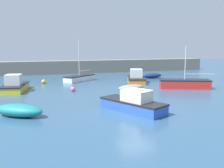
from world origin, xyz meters
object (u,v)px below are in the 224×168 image
Objects in this scene: rowboat_blue_near at (152,75)px; mooring_buoy_yellow at (44,82)px; sailboat_tall_mast at (79,78)px; cabin_cruiser_white at (15,86)px; motorboat_with_cabin at (136,78)px; rowboat_white_midwater at (19,110)px; sailboat_short_mast at (184,84)px; motorboat_grey_hull at (133,103)px; open_tender_yellow at (131,87)px; mooring_buoy_pink at (73,89)px.

rowboat_blue_near reaches higher than mooring_buoy_yellow.
sailboat_tall_mast is 10.83× the size of mooring_buoy_yellow.
cabin_cruiser_white reaches higher than mooring_buoy_yellow.
motorboat_with_cabin reaches higher than rowboat_white_midwater.
sailboat_short_mast reaches higher than rowboat_white_midwater.
sailboat_short_mast is at bearing -78.04° from motorboat_grey_hull.
motorboat_with_cabin is 6.80m from sailboat_short_mast.
motorboat_with_cabin is 11.05× the size of mooring_buoy_yellow.
cabin_cruiser_white is 12.36m from open_tender_yellow.
motorboat_with_cabin is (5.89, 13.40, -0.01)m from motorboat_grey_hull.
motorboat_with_cabin reaches higher than open_tender_yellow.
mooring_buoy_yellow is (3.14, 4.56, -0.34)m from cabin_cruiser_white.
mooring_buoy_yellow is (-2.72, 6.53, 0.02)m from mooring_buoy_pink.
sailboat_tall_mast is at bearing -0.17° from rowboat_blue_near.
rowboat_white_midwater reaches higher than open_tender_yellow.
sailboat_short_mast is 11.44× the size of mooring_buoy_yellow.
sailboat_short_mast is 12.52× the size of mooring_buoy_pink.
rowboat_white_midwater is 7.09× the size of mooring_buoy_yellow.
rowboat_white_midwater is at bearing 151.39° from motorboat_with_cabin.
sailboat_short_mast is (18.15, -3.84, -0.08)m from cabin_cruiser_white.
sailboat_short_mast is at bearing -15.79° from open_tender_yellow.
open_tender_yellow is at bearing -41.72° from mooring_buoy_yellow.
cabin_cruiser_white is 1.38× the size of rowboat_white_midwater.
sailboat_tall_mast is (-10.28, 9.30, -0.09)m from sailboat_short_mast.
sailboat_tall_mast is (7.88, 5.46, -0.18)m from cabin_cruiser_white.
rowboat_blue_near is at bearing -71.92° from sailboat_short_mast.
sailboat_tall_mast is 7.71m from mooring_buoy_pink.
motorboat_with_cabin is 6.01m from open_tender_yellow.
motorboat_with_cabin is 1.02× the size of sailboat_tall_mast.
mooring_buoy_yellow is (-15.02, 8.40, -0.25)m from sailboat_short_mast.
motorboat_with_cabin is 1.56× the size of rowboat_white_midwater.
cabin_cruiser_white is 9.59m from sailboat_tall_mast.
cabin_cruiser_white reaches higher than mooring_buoy_pink.
sailboat_short_mast is at bearing -126.17° from rowboat_white_midwater.
mooring_buoy_pink is (-2.02, -7.43, -0.18)m from sailboat_tall_mast.
open_tender_yellow is 11.77m from mooring_buoy_yellow.
mooring_buoy_pink is (-12.30, 1.86, -0.28)m from sailboat_short_mast.
mooring_buoy_pink is at bearing -98.94° from cabin_cruiser_white.
rowboat_white_midwater is at bearing -157.87° from open_tender_yellow.
sailboat_tall_mast is at bearing 104.27° from open_tender_yellow.
open_tender_yellow is at bearing 16.52° from sailboat_short_mast.
motorboat_with_cabin is 9.74m from mooring_buoy_pink.
mooring_buoy_yellow is (-11.59, 2.53, -0.33)m from motorboat_with_cabin.
sailboat_tall_mast reaches higher than motorboat_with_cabin.
motorboat_grey_hull is 0.91× the size of sailboat_short_mast.
motorboat_grey_hull reaches higher than open_tender_yellow.
motorboat_grey_hull reaches higher than mooring_buoy_pink.
rowboat_white_midwater is at bearing 55.63° from motorboat_grey_hull.
mooring_buoy_yellow is at bearing -7.50° from sailboat_short_mast.
sailboat_short_mast reaches higher than motorboat_grey_hull.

